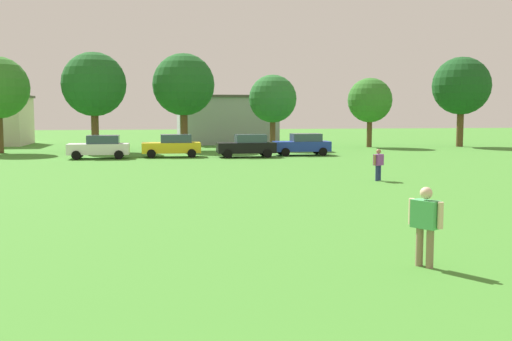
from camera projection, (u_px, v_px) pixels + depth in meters
ground_plane at (157, 174)px, 32.05m from camera, size 160.00×160.00×0.00m
adult_bystander at (425, 220)px, 12.83m from camera, size 0.58×0.73×1.76m
bystander_near_trees at (378, 162)px, 28.89m from camera, size 0.63×0.52×1.56m
parked_car_white_0 at (100, 147)px, 42.50m from camera, size 4.30×2.02×1.68m
parked_car_yellow_1 at (172, 146)px, 43.97m from camera, size 4.30×2.02×1.68m
parked_car_black_2 at (247, 146)px, 43.92m from camera, size 4.30×2.02×1.68m
parked_car_blue_3 at (303, 144)px, 45.75m from camera, size 4.30×2.02×1.68m
tree_left at (94, 85)px, 49.17m from camera, size 5.33×5.33×8.31m
tree_center_left at (184, 85)px, 51.49m from camera, size 5.40×5.40×8.42m
tree_center_right at (273, 99)px, 52.81m from camera, size 4.27×4.27×6.65m
tree_right at (370, 100)px, 55.82m from camera, size 4.20×4.20×6.54m
tree_far_right at (461, 86)px, 56.56m from camera, size 5.51×5.51×8.58m
house_right at (225, 119)px, 63.51m from camera, size 10.48×9.20×5.04m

